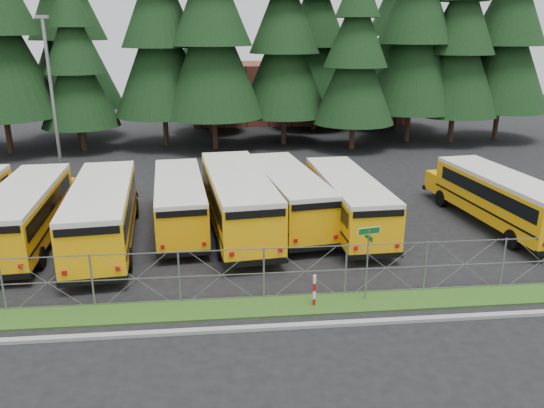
% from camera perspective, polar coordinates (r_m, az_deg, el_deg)
% --- Properties ---
extents(ground, '(120.00, 120.00, 0.00)m').
position_cam_1_polar(ground, '(20.58, 1.70, -8.65)').
color(ground, black).
rests_on(ground, ground).
extents(curb, '(50.00, 0.25, 0.12)m').
position_cam_1_polar(curb, '(17.86, 3.00, -12.93)').
color(curb, gray).
rests_on(curb, ground).
extents(grass_verge, '(50.00, 1.40, 0.06)m').
position_cam_1_polar(grass_verge, '(19.07, 2.36, -10.86)').
color(grass_verge, '#234513').
rests_on(grass_verge, ground).
extents(chainlink_fence, '(44.00, 0.10, 2.00)m').
position_cam_1_polar(chainlink_fence, '(19.25, 2.11, -7.33)').
color(chainlink_fence, gray).
rests_on(chainlink_fence, ground).
extents(brick_building, '(22.00, 10.00, 6.00)m').
position_cam_1_polar(brick_building, '(59.15, 2.59, 12.01)').
color(brick_building, brown).
rests_on(brick_building, ground).
extents(bus_1, '(3.12, 10.56, 2.73)m').
position_cam_1_polar(bus_1, '(26.36, -24.73, -1.04)').
color(bus_1, '#FFA408').
rests_on(bus_1, ground).
extents(bus_2, '(3.64, 11.11, 2.86)m').
position_cam_1_polar(bus_2, '(24.94, -17.63, -1.08)').
color(bus_2, '#FFA408').
rests_on(bus_2, ground).
extents(bus_3, '(3.25, 10.03, 2.58)m').
position_cam_1_polar(bus_3, '(26.25, -9.91, 0.15)').
color(bus_3, '#FFA408').
rests_on(bus_3, ground).
extents(bus_4, '(3.86, 11.50, 2.96)m').
position_cam_1_polar(bus_4, '(25.50, -3.80, 0.29)').
color(bus_4, '#FFA408').
rests_on(bus_4, ground).
extents(bus_5, '(3.85, 10.59, 2.72)m').
position_cam_1_polar(bus_5, '(26.59, 1.57, 0.81)').
color(bus_5, '#FFA408').
rests_on(bus_5, ground).
extents(bus_6, '(2.85, 10.29, 2.67)m').
position_cam_1_polar(bus_6, '(26.04, 7.90, 0.21)').
color(bus_6, '#FFA408').
rests_on(bus_6, ground).
extents(bus_east, '(3.49, 10.36, 2.66)m').
position_cam_1_polar(bus_east, '(28.43, 23.00, 0.43)').
color(bus_east, '#FFA408').
rests_on(bus_east, ground).
extents(street_sign, '(0.83, 0.54, 2.81)m').
position_cam_1_polar(street_sign, '(18.89, 10.30, -4.70)').
color(street_sign, gray).
rests_on(street_sign, ground).
extents(striped_bollard, '(0.11, 0.11, 1.20)m').
position_cam_1_polar(striped_bollard, '(18.86, 4.58, -9.30)').
color(striped_bollard, '#B20C0C').
rests_on(striped_bollard, ground).
extents(light_standard, '(0.70, 0.35, 10.14)m').
position_cam_1_polar(light_standard, '(35.24, -22.56, 10.63)').
color(light_standard, gray).
rests_on(light_standard, ground).
extents(conifer_2, '(6.12, 6.12, 13.54)m').
position_cam_1_polar(conifer_2, '(45.18, -20.40, 13.86)').
color(conifer_2, black).
rests_on(conifer_2, ground).
extents(conifer_3, '(8.01, 8.01, 17.72)m').
position_cam_1_polar(conifer_3, '(45.28, -11.95, 17.23)').
color(conifer_3, black).
rests_on(conifer_3, ground).
extents(conifer_4, '(8.17, 8.17, 18.06)m').
position_cam_1_polar(conifer_4, '(43.42, -6.51, 17.70)').
color(conifer_4, black).
rests_on(conifer_4, ground).
extents(conifer_5, '(7.53, 7.53, 16.65)m').
position_cam_1_polar(conifer_5, '(45.33, 1.33, 16.92)').
color(conifer_5, black).
rests_on(conifer_5, ground).
extents(conifer_6, '(6.58, 6.58, 14.54)m').
position_cam_1_polar(conifer_6, '(43.65, 8.99, 15.28)').
color(conifer_6, black).
rests_on(conifer_6, ground).
extents(conifer_7, '(8.25, 8.25, 18.25)m').
position_cam_1_polar(conifer_7, '(47.71, 15.12, 17.35)').
color(conifer_7, black).
rests_on(conifer_7, ground).
extents(conifer_8, '(7.43, 7.43, 16.42)m').
position_cam_1_polar(conifer_8, '(48.43, 19.55, 15.88)').
color(conifer_8, black).
rests_on(conifer_8, ground).
extents(conifer_9, '(8.08, 8.08, 17.88)m').
position_cam_1_polar(conifer_9, '(51.35, 24.01, 16.27)').
color(conifer_9, black).
rests_on(conifer_9, ground).
extents(conifer_10, '(8.51, 8.51, 18.83)m').
position_cam_1_polar(conifer_10, '(50.92, -21.13, 17.13)').
color(conifer_10, black).
rests_on(conifer_10, ground).
extents(conifer_11, '(6.87, 6.87, 15.18)m').
position_cam_1_polar(conifer_11, '(51.09, -6.80, 16.11)').
color(conifer_11, black).
rests_on(conifer_11, ground).
extents(conifer_12, '(7.83, 7.83, 17.31)m').
position_cam_1_polar(conifer_12, '(52.83, 4.72, 17.39)').
color(conifer_12, black).
rests_on(conifer_12, ground).
extents(conifer_13, '(8.83, 8.83, 19.54)m').
position_cam_1_polar(conifer_13, '(53.97, 13.96, 18.15)').
color(conifer_13, black).
rests_on(conifer_13, ground).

